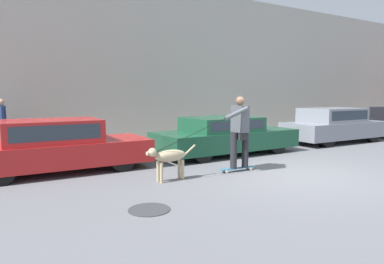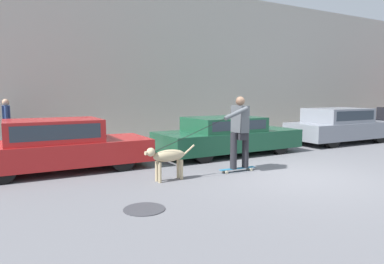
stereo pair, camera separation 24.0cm
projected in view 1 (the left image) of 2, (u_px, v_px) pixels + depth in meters
The scene contains 10 objects.
ground_plane at pixel (296, 176), 7.88m from camera, with size 36.00×36.00×0.00m, color slate.
back_wall at pixel (168, 66), 13.23m from camera, with size 32.00×0.30×5.91m.
sidewalk_curb at pixel (184, 144), 12.43m from camera, with size 30.00×2.26×0.11m.
parked_car_0 at pixel (58, 147), 8.19m from camera, with size 4.21×1.69×1.27m.
parked_car_1 at pixel (225, 136), 10.67m from camera, with size 4.55×1.94×1.16m.
parked_car_2 at pixel (334, 126), 13.26m from camera, with size 4.24×1.79×1.33m.
dog at pixel (169, 157), 7.35m from camera, with size 1.23×0.32×0.75m.
skateboarder at pixel (239, 129), 8.21m from camera, with size 2.73×0.66×1.81m.
pedestrian_with_bag at pixel (2, 125), 9.67m from camera, with size 0.21×0.69×1.62m.
manhole_cover at pixel (149, 210), 5.54m from camera, with size 0.68×0.68×0.01m.
Camera 1 is at (-5.96, -5.45, 1.87)m, focal length 32.00 mm.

